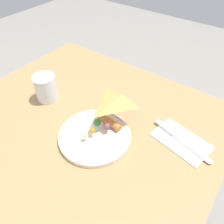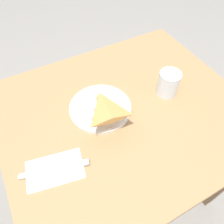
# 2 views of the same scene
# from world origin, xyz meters

# --- Properties ---
(ground_plane) EXTENTS (6.00, 6.00, 0.00)m
(ground_plane) POSITION_xyz_m (0.00, 0.00, 0.00)
(ground_plane) COLOR gray
(dining_table) EXTENTS (0.91, 0.78, 0.73)m
(dining_table) POSITION_xyz_m (0.00, 0.00, 0.61)
(dining_table) COLOR #A87F51
(dining_table) RESTS_ON ground_plane
(plate_pizza) EXTENTS (0.23, 0.23, 0.05)m
(plate_pizza) POSITION_xyz_m (0.08, -0.04, 0.75)
(plate_pizza) COLOR silver
(plate_pizza) RESTS_ON dining_table
(milk_glass) EXTENTS (0.08, 0.08, 0.10)m
(milk_glass) POSITION_xyz_m (-0.19, 0.00, 0.78)
(milk_glass) COLOR white
(milk_glass) RESTS_ON dining_table
(napkin_folded) EXTENTS (0.19, 0.14, 0.00)m
(napkin_folded) POSITION_xyz_m (0.31, 0.10, 0.74)
(napkin_folded) COLOR silver
(napkin_folded) RESTS_ON dining_table
(butter_knife) EXTENTS (0.21, 0.07, 0.01)m
(butter_knife) POSITION_xyz_m (0.30, 0.11, 0.74)
(butter_knife) COLOR #B2B2B7
(butter_knife) RESTS_ON napkin_folded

